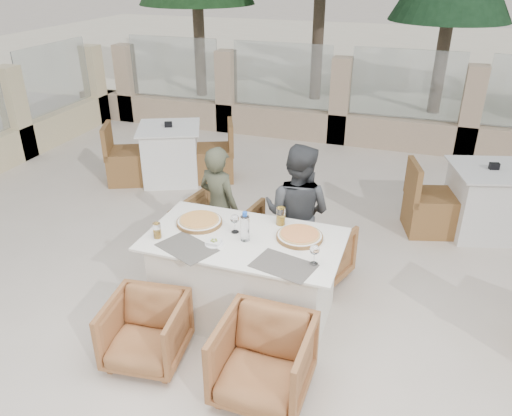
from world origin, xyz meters
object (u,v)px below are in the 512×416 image
(pizza_left, at_px, (199,221))
(beer_glass_left, at_px, (157,230))
(wine_glass_centre, at_px, (235,222))
(wine_glass_corner, at_px, (314,254))
(pizza_right, at_px, (300,236))
(armchair_near_left, at_px, (146,331))
(diner_left, at_px, (219,207))
(diner_right, at_px, (297,214))
(armchair_near_right, at_px, (263,361))
(dining_table, at_px, (245,277))
(armchair_far_right, at_px, (314,253))
(bg_table_a, at_px, (171,154))
(armchair_far_left, at_px, (219,231))
(water_bottle, at_px, (245,226))
(beer_glass_right, at_px, (281,216))
(bg_table_b, at_px, (486,201))
(olive_dish, at_px, (214,242))

(pizza_left, xyz_separation_m, beer_glass_left, (-0.22, -0.32, 0.04))
(wine_glass_centre, height_order, wine_glass_corner, same)
(pizza_right, height_order, armchair_near_left, pizza_right)
(diner_left, height_order, diner_right, diner_right)
(armchair_near_right, bearing_deg, dining_table, 119.26)
(armchair_far_right, height_order, armchair_near_left, armchair_far_right)
(armchair_near_right, xyz_separation_m, bg_table_a, (-2.40, 3.24, 0.09))
(pizza_right, xyz_separation_m, armchair_far_left, (-0.98, 0.62, -0.46))
(water_bottle, relative_size, armchair_near_left, 0.43)
(beer_glass_right, height_order, bg_table_b, beer_glass_right)
(diner_right, xyz_separation_m, bg_table_b, (1.78, 1.53, -0.30))
(wine_glass_corner, xyz_separation_m, beer_glass_left, (-1.29, -0.02, -0.03))
(beer_glass_right, xyz_separation_m, armchair_near_left, (-0.74, -1.07, -0.58))
(beer_glass_left, bearing_deg, wine_glass_centre, 26.67)
(beer_glass_right, relative_size, armchair_near_left, 0.27)
(bg_table_a, bearing_deg, armchair_far_right, -59.32)
(wine_glass_centre, relative_size, diner_left, 0.15)
(pizza_left, height_order, olive_dish, pizza_left)
(olive_dish, bearing_deg, bg_table_a, 124.27)
(armchair_near_left, distance_m, bg_table_b, 3.95)
(armchair_near_left, bearing_deg, beer_glass_left, 97.95)
(wine_glass_corner, relative_size, diner_left, 0.15)
(pizza_right, distance_m, armchair_near_left, 1.41)
(water_bottle, xyz_separation_m, bg_table_a, (-1.99, 2.48, -0.51))
(diner_right, bearing_deg, armchair_far_left, 5.00)
(bg_table_b, bearing_deg, diner_right, -155.27)
(wine_glass_corner, distance_m, diner_right, 1.00)
(pizza_right, bearing_deg, wine_glass_corner, -59.73)
(pizza_right, bearing_deg, diner_left, 148.65)
(armchair_near_left, bearing_deg, beer_glass_right, 48.46)
(beer_glass_left, relative_size, armchair_near_right, 0.20)
(bg_table_a, bearing_deg, pizza_left, -80.76)
(beer_glass_left, xyz_separation_m, bg_table_a, (-1.31, 2.67, -0.45))
(diner_left, xyz_separation_m, bg_table_a, (-1.45, 1.73, -0.24))
(olive_dish, bearing_deg, pizza_right, 26.70)
(wine_glass_corner, relative_size, armchair_far_right, 0.29)
(bg_table_a, height_order, bg_table_b, same)
(wine_glass_centre, relative_size, armchair_far_right, 0.29)
(wine_glass_centre, height_order, beer_glass_left, wine_glass_centre)
(dining_table, xyz_separation_m, armchair_near_right, (0.43, -0.79, -0.09))
(water_bottle, relative_size, armchair_far_left, 0.35)
(pizza_right, relative_size, bg_table_b, 0.23)
(armchair_far_left, relative_size, armchair_near_right, 1.11)
(beer_glass_right, bearing_deg, wine_glass_corner, -51.60)
(bg_table_a, bearing_deg, armchair_near_right, -77.32)
(wine_glass_corner, relative_size, bg_table_b, 0.11)
(dining_table, bearing_deg, armchair_far_right, 59.47)
(armchair_near_left, relative_size, bg_table_b, 0.36)
(bg_table_b, bearing_deg, bg_table_a, 161.24)
(dining_table, distance_m, bg_table_b, 3.03)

